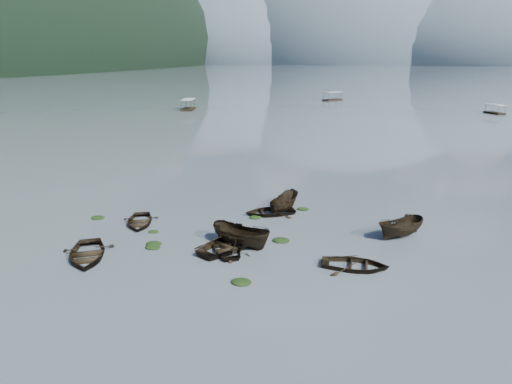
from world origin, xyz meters
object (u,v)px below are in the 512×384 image
(rowboat_3, at_px, (227,250))
(pontoon_left, at_px, (189,110))
(pontoon_centre, at_px, (332,100))
(rowboat_0, at_px, (87,258))

(rowboat_3, bearing_deg, pontoon_left, -94.10)
(rowboat_3, xyz_separation_m, pontoon_left, (-36.74, 76.98, 0.00))
(rowboat_3, height_order, pontoon_left, pontoon_left)
(pontoon_centre, bearing_deg, rowboat_3, -49.90)
(rowboat_3, xyz_separation_m, pontoon_centre, (-5.68, 111.48, 0.00))
(rowboat_0, height_order, pontoon_left, pontoon_left)
(rowboat_0, distance_m, pontoon_left, 85.47)
(rowboat_0, bearing_deg, pontoon_left, 78.52)
(pontoon_centre, bearing_deg, pontoon_left, -94.81)
(rowboat_0, bearing_deg, pontoon_centre, 57.81)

